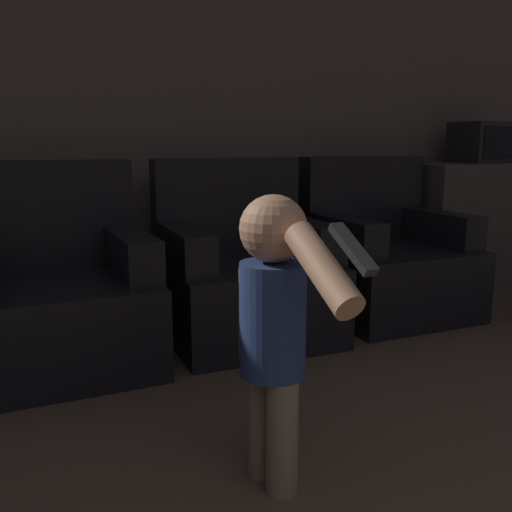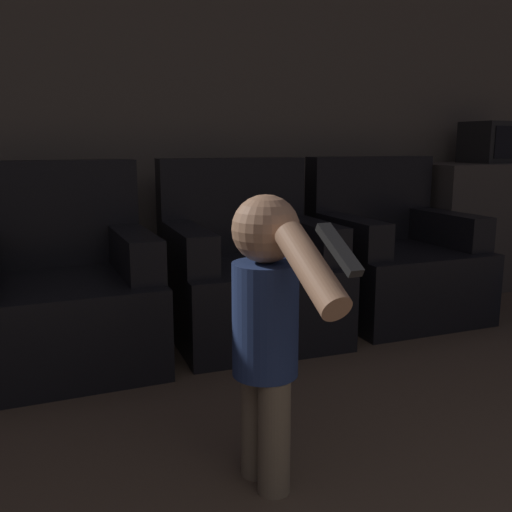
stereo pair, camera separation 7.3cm
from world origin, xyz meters
The scene contains 7 objects.
wall_back centered at (0.00, 4.50, 1.30)m, with size 8.40×0.05×2.60m.
armchair_left centered at (-0.47, 3.76, 0.33)m, with size 0.86×0.85×0.95m.
armchair_middle centered at (0.50, 3.76, 0.33)m, with size 0.90×0.89×0.95m.
armchair_right centered at (1.46, 3.76, 0.33)m, with size 0.88×0.86×0.95m.
person_toddler centered at (-0.01, 2.43, 0.53)m, with size 0.20×0.61×0.89m.
kitchen_counter centered at (2.53, 4.12, 0.45)m, with size 1.14×0.62×0.89m.
microwave centered at (2.66, 4.12, 1.04)m, with size 0.53×0.33×0.29m.
Camera 2 is at (-0.69, 0.99, 1.04)m, focal length 40.00 mm.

